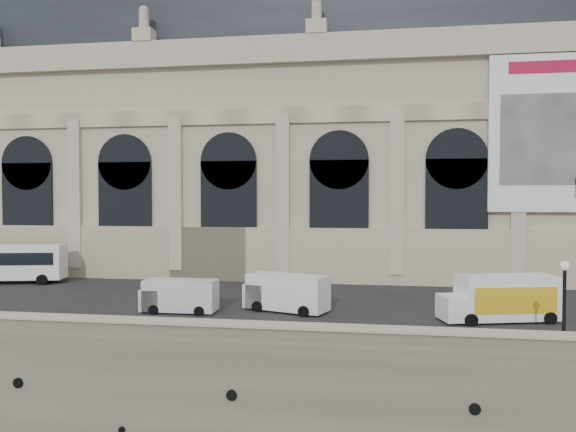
# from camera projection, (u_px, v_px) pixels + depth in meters

# --- Properties ---
(quay) EXTENTS (160.00, 70.00, 6.00)m
(quay) POSITION_uv_depth(u_px,v_px,m) (293.00, 291.00, 63.64)
(quay) COLOR gray
(quay) RESTS_ON ground
(street) EXTENTS (160.00, 24.00, 0.06)m
(street) POSITION_uv_depth(u_px,v_px,m) (253.00, 298.00, 42.81)
(street) COLOR #2D2D2D
(street) RESTS_ON quay
(parapet) EXTENTS (160.00, 1.40, 1.21)m
(parapet) POSITION_uv_depth(u_px,v_px,m) (198.00, 332.00, 29.56)
(parapet) COLOR gray
(parapet) RESTS_ON quay
(museum) EXTENTS (69.00, 18.70, 29.10)m
(museum) POSITION_uv_depth(u_px,v_px,m) (233.00, 141.00, 59.91)
(museum) COLOR #C3B596
(museum) RESTS_ON quay
(van_b) EXTENTS (5.04, 2.17, 2.23)m
(van_b) POSITION_uv_depth(u_px,v_px,m) (176.00, 296.00, 37.44)
(van_b) COLOR silver
(van_b) RESTS_ON quay
(van_c) EXTENTS (6.04, 3.84, 2.52)m
(van_c) POSITION_uv_depth(u_px,v_px,m) (283.00, 293.00, 37.88)
(van_c) COLOR white
(van_c) RESTS_ON quay
(box_truck) EXTENTS (7.50, 4.03, 2.89)m
(box_truck) POSITION_uv_depth(u_px,v_px,m) (500.00, 299.00, 34.75)
(box_truck) COLOR white
(box_truck) RESTS_ON quay
(lamp_right) EXTENTS (0.47, 0.47, 4.62)m
(lamp_right) POSITION_uv_depth(u_px,v_px,m) (564.00, 308.00, 27.60)
(lamp_right) COLOR black
(lamp_right) RESTS_ON quay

